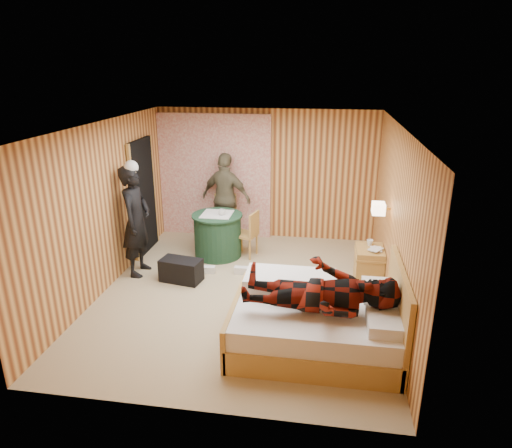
% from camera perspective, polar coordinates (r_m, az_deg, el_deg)
% --- Properties ---
extents(floor, '(4.20, 5.00, 0.01)m').
position_cam_1_polar(floor, '(6.96, -1.62, -8.66)').
color(floor, tan).
rests_on(floor, ground).
extents(ceiling, '(4.20, 5.00, 0.01)m').
position_cam_1_polar(ceiling, '(6.19, -1.84, 12.20)').
color(ceiling, white).
rests_on(ceiling, wall_back).
extents(wall_back, '(4.20, 0.02, 2.50)m').
position_cam_1_polar(wall_back, '(8.85, 1.26, 6.18)').
color(wall_back, '#E4A757').
rests_on(wall_back, floor).
extents(wall_left, '(0.02, 5.00, 2.50)m').
position_cam_1_polar(wall_left, '(7.15, -18.52, 1.92)').
color(wall_left, '#E4A757').
rests_on(wall_left, floor).
extents(wall_right, '(0.02, 5.00, 2.50)m').
position_cam_1_polar(wall_right, '(6.44, 16.98, 0.19)').
color(wall_right, '#E4A757').
rests_on(wall_right, floor).
extents(curtain, '(2.20, 0.08, 2.40)m').
position_cam_1_polar(curtain, '(8.98, -5.17, 5.97)').
color(curtain, silver).
rests_on(curtain, floor).
extents(doorway, '(0.06, 0.90, 2.05)m').
position_cam_1_polar(doorway, '(8.40, -13.87, 3.31)').
color(doorway, black).
rests_on(doorway, floor).
extents(wall_lamp, '(0.26, 0.24, 0.16)m').
position_cam_1_polar(wall_lamp, '(6.83, 15.09, 1.90)').
color(wall_lamp, gold).
rests_on(wall_lamp, wall_right).
extents(bed, '(1.99, 1.55, 1.07)m').
position_cam_1_polar(bed, '(5.74, 7.60, -11.90)').
color(bed, tan).
rests_on(bed, floor).
extents(nightstand, '(0.44, 0.60, 0.58)m').
position_cam_1_polar(nightstand, '(7.38, 13.92, -4.98)').
color(nightstand, tan).
rests_on(nightstand, floor).
extents(round_table, '(0.89, 0.89, 0.79)m').
position_cam_1_polar(round_table, '(8.14, -4.81, -1.35)').
color(round_table, '#1E4227').
rests_on(round_table, floor).
extents(chair_far, '(0.48, 0.48, 0.93)m').
position_cam_1_polar(chair_far, '(8.74, -3.84, 1.14)').
color(chair_far, tan).
rests_on(chair_far, floor).
extents(chair_near, '(0.46, 0.46, 0.83)m').
position_cam_1_polar(chair_near, '(8.06, -0.85, -0.85)').
color(chair_near, tan).
rests_on(chair_near, floor).
extents(duffel_bag, '(0.69, 0.45, 0.36)m').
position_cam_1_polar(duffel_bag, '(7.36, -9.33, -5.72)').
color(duffel_bag, black).
rests_on(duffel_bag, floor).
extents(sneaker_left, '(0.27, 0.11, 0.12)m').
position_cam_1_polar(sneaker_left, '(7.55, -1.73, -5.81)').
color(sneaker_left, silver).
rests_on(sneaker_left, floor).
extents(sneaker_right, '(0.27, 0.13, 0.11)m').
position_cam_1_polar(sneaker_right, '(7.62, -6.11, -5.69)').
color(sneaker_right, silver).
rests_on(sneaker_right, floor).
extents(woman_standing, '(0.44, 0.66, 1.80)m').
position_cam_1_polar(woman_standing, '(7.52, -14.76, 0.35)').
color(woman_standing, black).
rests_on(woman_standing, floor).
extents(man_at_table, '(1.09, 0.69, 1.72)m').
position_cam_1_polar(man_at_table, '(8.68, -3.75, 3.24)').
color(man_at_table, brown).
rests_on(man_at_table, floor).
extents(man_on_bed, '(0.86, 0.67, 1.77)m').
position_cam_1_polar(man_on_bed, '(5.23, 8.12, -7.06)').
color(man_on_bed, '#681409').
rests_on(man_on_bed, bed).
extents(book_lower, '(0.17, 0.22, 0.02)m').
position_cam_1_polar(book_lower, '(7.22, 14.13, -3.05)').
color(book_lower, silver).
rests_on(book_lower, nightstand).
extents(book_upper, '(0.26, 0.28, 0.02)m').
position_cam_1_polar(book_upper, '(7.21, 14.14, -2.90)').
color(book_upper, silver).
rests_on(book_upper, nightstand).
extents(cup_nightstand, '(0.11, 0.11, 0.09)m').
position_cam_1_polar(cup_nightstand, '(7.37, 14.04, -2.26)').
color(cup_nightstand, silver).
rests_on(cup_nightstand, nightstand).
extents(cup_table, '(0.16, 0.16, 0.10)m').
position_cam_1_polar(cup_table, '(7.93, -4.28, 1.47)').
color(cup_table, silver).
rests_on(cup_table, round_table).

